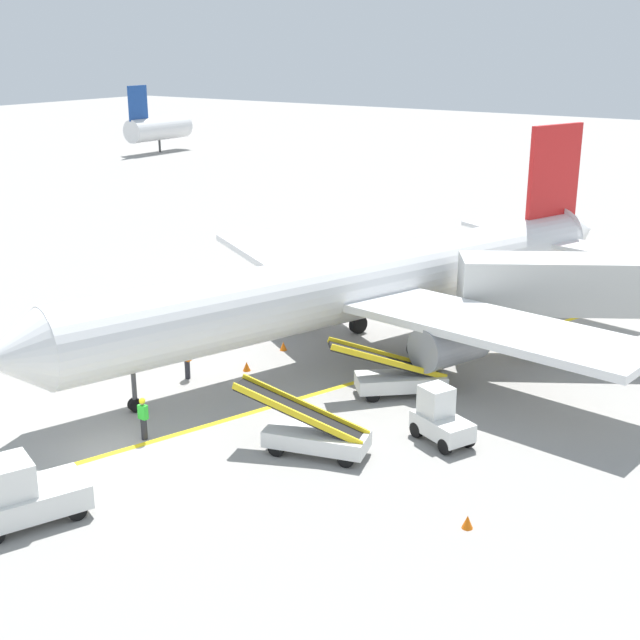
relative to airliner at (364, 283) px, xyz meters
name	(u,v)px	position (x,y,z in m)	size (l,w,h in m)	color
ground_plane	(118,454)	(-1.76, -14.43, -3.42)	(300.00, 300.00, 0.00)	gray
taxi_line_yellow	(238,417)	(-0.18, -9.43, -3.41)	(0.30, 80.00, 0.01)	yellow
airliner	(364,283)	(0.00, 0.00, 0.00)	(27.56, 34.28, 10.10)	white
jet_bridge	(619,286)	(10.27, 5.92, 0.12)	(12.24, 8.84, 4.85)	beige
pushback_tug	(20,494)	(-0.75, -19.38, -2.42)	(3.14, 4.05, 2.20)	silver
baggage_tug_near_wing	(440,418)	(7.51, -6.80, -2.49)	(2.72, 2.16, 2.10)	silver
belt_loader_forward_hold	(313,434)	(4.15, -10.35, -2.64)	(5.16, 2.52, 2.59)	silver
belt_loader_aft_hold	(398,378)	(4.05, -3.81, -2.64)	(4.58, 4.25, 2.59)	silver
ground_crew_marshaller	(143,417)	(-1.82, -13.01, -2.51)	(0.36, 0.24, 1.70)	#26262D
ground_crew_wing_walker	(187,359)	(-4.66, -7.49, -2.51)	(0.36, 0.24, 1.70)	#26262D
safety_cone_nose_right	(283,346)	(-3.27, -2.15, -3.20)	(0.36, 0.36, 0.44)	orange
safety_cone_wingtip_left	(467,522)	(11.01, -11.86, -3.20)	(0.36, 0.36, 0.44)	orange
safety_cone_tail_area	(247,366)	(-3.04, -5.29, -3.20)	(0.36, 0.36, 0.44)	orange
distant_aircraft_far_left	(158,128)	(-62.66, 50.34, -0.20)	(3.00, 10.10, 8.80)	silver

